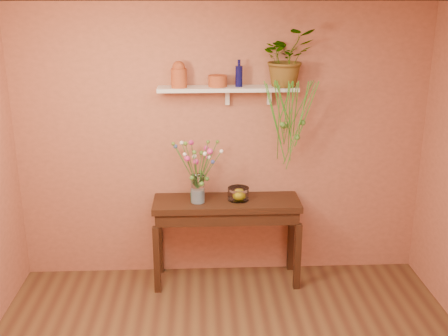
% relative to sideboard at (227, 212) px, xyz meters
% --- Properties ---
extents(room, '(4.04, 4.04, 2.70)m').
position_rel_sideboard_xyz_m(room, '(-0.03, -1.75, 0.62)').
color(room, brown).
rests_on(room, ground).
extents(sideboard, '(1.41, 0.45, 0.86)m').
position_rel_sideboard_xyz_m(sideboard, '(0.00, 0.00, 0.00)').
color(sideboard, '#361910').
rests_on(sideboard, ground).
extents(wall_shelf, '(1.30, 0.24, 0.19)m').
position_rel_sideboard_xyz_m(wall_shelf, '(0.03, 0.12, 1.18)').
color(wall_shelf, white).
rests_on(wall_shelf, room).
extents(terracotta_jug, '(0.18, 0.18, 0.24)m').
position_rel_sideboard_xyz_m(terracotta_jug, '(-0.43, 0.09, 1.32)').
color(terracotta_jug, '#B14E21').
rests_on(terracotta_jug, wall_shelf).
extents(terracotta_pot, '(0.23, 0.23, 0.11)m').
position_rel_sideboard_xyz_m(terracotta_pot, '(-0.08, 0.12, 1.26)').
color(terracotta_pot, '#B14E21').
rests_on(terracotta_pot, wall_shelf).
extents(blue_bottle, '(0.09, 0.09, 0.25)m').
position_rel_sideboard_xyz_m(blue_bottle, '(0.12, 0.12, 1.31)').
color(blue_bottle, '#0C0B3E').
rests_on(blue_bottle, wall_shelf).
extents(spider_plant, '(0.57, 0.53, 0.53)m').
position_rel_sideboard_xyz_m(spider_plant, '(0.55, 0.11, 1.47)').
color(spider_plant, '#49802D').
rests_on(spider_plant, wall_shelf).
extents(plant_fronds, '(0.49, 0.46, 0.86)m').
position_rel_sideboard_xyz_m(plant_fronds, '(0.58, -0.04, 0.91)').
color(plant_fronds, '#49802D').
rests_on(plant_fronds, wall_shelf).
extents(glass_vase, '(0.13, 0.13, 0.27)m').
position_rel_sideboard_xyz_m(glass_vase, '(-0.28, -0.04, 0.24)').
color(glass_vase, white).
rests_on(glass_vase, sideboard).
extents(bouquet, '(0.48, 0.47, 0.47)m').
position_rel_sideboard_xyz_m(bouquet, '(-0.27, -0.06, 0.55)').
color(bouquet, '#386B28').
rests_on(bouquet, glass_vase).
extents(glass_bowl, '(0.20, 0.20, 0.12)m').
position_rel_sideboard_xyz_m(glass_bowl, '(0.11, 0.01, 0.18)').
color(glass_bowl, white).
rests_on(glass_bowl, sideboard).
extents(lemon, '(0.09, 0.09, 0.09)m').
position_rel_sideboard_xyz_m(lemon, '(0.12, 0.00, 0.17)').
color(lemon, '#FFF41E').
rests_on(lemon, glass_bowl).
extents(carton, '(0.06, 0.05, 0.11)m').
position_rel_sideboard_xyz_m(carton, '(-0.31, -0.04, 0.18)').
color(carton, teal).
rests_on(carton, sideboard).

